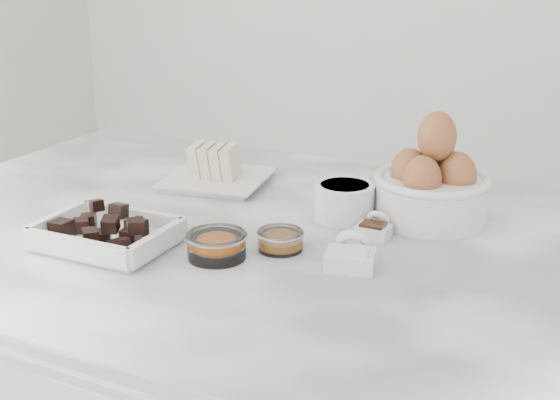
{
  "coord_description": "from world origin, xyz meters",
  "views": [
    {
      "loc": [
        0.51,
        -0.93,
        1.35
      ],
      "look_at": [
        0.02,
        0.03,
        0.98
      ],
      "focal_mm": 50.0,
      "sensor_mm": 36.0,
      "label": 1
    }
  ],
  "objects_px": {
    "honey_bowl": "(280,240)",
    "vanilla_spoon": "(374,228)",
    "chocolate_dish": "(106,231)",
    "sugar_ramekin": "(344,200)",
    "butter_plate": "(216,170)",
    "salt_spoon": "(351,255)",
    "zest_bowl": "(217,244)",
    "egg_bowl": "(432,186)"
  },
  "relations": [
    {
      "from": "butter_plate",
      "to": "salt_spoon",
      "type": "relative_size",
      "value": 2.2
    },
    {
      "from": "honey_bowl",
      "to": "vanilla_spoon",
      "type": "distance_m",
      "value": 0.14
    },
    {
      "from": "zest_bowl",
      "to": "vanilla_spoon",
      "type": "distance_m",
      "value": 0.23
    },
    {
      "from": "egg_bowl",
      "to": "zest_bowl",
      "type": "relative_size",
      "value": 2.1
    },
    {
      "from": "chocolate_dish",
      "to": "vanilla_spoon",
      "type": "relative_size",
      "value": 3.23
    },
    {
      "from": "zest_bowl",
      "to": "vanilla_spoon",
      "type": "relative_size",
      "value": 1.44
    },
    {
      "from": "zest_bowl",
      "to": "egg_bowl",
      "type": "bearing_deg",
      "value": 52.19
    },
    {
      "from": "salt_spoon",
      "to": "butter_plate",
      "type": "bearing_deg",
      "value": 146.93
    },
    {
      "from": "zest_bowl",
      "to": "butter_plate",
      "type": "bearing_deg",
      "value": 121.56
    },
    {
      "from": "honey_bowl",
      "to": "butter_plate",
      "type": "bearing_deg",
      "value": 137.45
    },
    {
      "from": "chocolate_dish",
      "to": "egg_bowl",
      "type": "relative_size",
      "value": 1.07
    },
    {
      "from": "butter_plate",
      "to": "salt_spoon",
      "type": "height_order",
      "value": "butter_plate"
    },
    {
      "from": "vanilla_spoon",
      "to": "chocolate_dish",
      "type": "bearing_deg",
      "value": -147.21
    },
    {
      "from": "butter_plate",
      "to": "vanilla_spoon",
      "type": "distance_m",
      "value": 0.35
    },
    {
      "from": "vanilla_spoon",
      "to": "butter_plate",
      "type": "bearing_deg",
      "value": 162.08
    },
    {
      "from": "sugar_ramekin",
      "to": "honey_bowl",
      "type": "bearing_deg",
      "value": -100.99
    },
    {
      "from": "egg_bowl",
      "to": "chocolate_dish",
      "type": "bearing_deg",
      "value": -140.49
    },
    {
      "from": "sugar_ramekin",
      "to": "zest_bowl",
      "type": "relative_size",
      "value": 1.1
    },
    {
      "from": "honey_bowl",
      "to": "salt_spoon",
      "type": "height_order",
      "value": "salt_spoon"
    },
    {
      "from": "salt_spoon",
      "to": "honey_bowl",
      "type": "bearing_deg",
      "value": 176.09
    },
    {
      "from": "egg_bowl",
      "to": "honey_bowl",
      "type": "relative_size",
      "value": 2.67
    },
    {
      "from": "egg_bowl",
      "to": "vanilla_spoon",
      "type": "distance_m",
      "value": 0.12
    },
    {
      "from": "chocolate_dish",
      "to": "sugar_ramekin",
      "type": "relative_size",
      "value": 2.05
    },
    {
      "from": "butter_plate",
      "to": "egg_bowl",
      "type": "xyz_separation_m",
      "value": [
        0.38,
        -0.01,
        0.03
      ]
    },
    {
      "from": "sugar_ramekin",
      "to": "vanilla_spoon",
      "type": "relative_size",
      "value": 1.58
    },
    {
      "from": "salt_spoon",
      "to": "egg_bowl",
      "type": "bearing_deg",
      "value": 79.15
    },
    {
      "from": "honey_bowl",
      "to": "zest_bowl",
      "type": "relative_size",
      "value": 0.79
    },
    {
      "from": "zest_bowl",
      "to": "sugar_ramekin",
      "type": "bearing_deg",
      "value": 66.94
    },
    {
      "from": "chocolate_dish",
      "to": "butter_plate",
      "type": "bearing_deg",
      "value": 92.23
    },
    {
      "from": "chocolate_dish",
      "to": "salt_spoon",
      "type": "height_order",
      "value": "chocolate_dish"
    },
    {
      "from": "sugar_ramekin",
      "to": "honey_bowl",
      "type": "xyz_separation_m",
      "value": [
        -0.03,
        -0.15,
        -0.02
      ]
    },
    {
      "from": "honey_bowl",
      "to": "vanilla_spoon",
      "type": "xyz_separation_m",
      "value": [
        0.1,
        0.11,
        -0.0
      ]
    },
    {
      "from": "sugar_ramekin",
      "to": "honey_bowl",
      "type": "height_order",
      "value": "sugar_ramekin"
    },
    {
      "from": "chocolate_dish",
      "to": "vanilla_spoon",
      "type": "distance_m",
      "value": 0.38
    },
    {
      "from": "chocolate_dish",
      "to": "egg_bowl",
      "type": "distance_m",
      "value": 0.48
    },
    {
      "from": "sugar_ramekin",
      "to": "salt_spoon",
      "type": "distance_m",
      "value": 0.18
    },
    {
      "from": "sugar_ramekin",
      "to": "salt_spoon",
      "type": "relative_size",
      "value": 1.04
    },
    {
      "from": "egg_bowl",
      "to": "butter_plate",
      "type": "bearing_deg",
      "value": 179.05
    },
    {
      "from": "chocolate_dish",
      "to": "salt_spoon",
      "type": "xyz_separation_m",
      "value": [
        0.33,
        0.09,
        -0.01
      ]
    },
    {
      "from": "chocolate_dish",
      "to": "salt_spoon",
      "type": "bearing_deg",
      "value": 15.23
    },
    {
      "from": "honey_bowl",
      "to": "vanilla_spoon",
      "type": "relative_size",
      "value": 1.13
    },
    {
      "from": "egg_bowl",
      "to": "salt_spoon",
      "type": "xyz_separation_m",
      "value": [
        -0.04,
        -0.22,
        -0.04
      ]
    }
  ]
}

